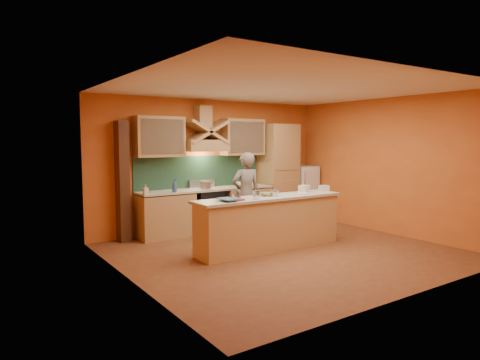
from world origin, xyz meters
TOP-DOWN VIEW (x-y plane):
  - floor at (0.00, 0.00)m, footprint 5.50×5.00m
  - ceiling at (0.00, 0.00)m, footprint 5.50×5.00m
  - wall_back at (0.00, 2.50)m, footprint 5.50×0.02m
  - wall_front at (0.00, -2.50)m, footprint 5.50×0.02m
  - wall_left at (-2.75, 0.00)m, footprint 0.02×5.00m
  - wall_right at (2.75, 0.00)m, footprint 0.02×5.00m
  - base_cabinet_left at (-1.25, 2.20)m, footprint 1.10×0.60m
  - base_cabinet_right at (0.65, 2.20)m, footprint 1.10×0.60m
  - counter_top at (-0.30, 2.20)m, footprint 3.00×0.62m
  - stove at (-0.30, 2.20)m, footprint 0.60×0.58m
  - backsplash at (-0.30, 2.48)m, footprint 3.00×0.03m
  - range_hood at (-0.30, 2.25)m, footprint 0.92×0.50m
  - hood_chimney at (-0.30, 2.35)m, footprint 0.30×0.30m
  - upper_cabinet_left at (-1.30, 2.33)m, footprint 1.00×0.35m
  - upper_cabinet_right at (0.70, 2.33)m, footprint 1.00×0.35m
  - pantry_column at (1.65, 2.20)m, footprint 0.80×0.60m
  - fridge at (2.40, 2.20)m, footprint 0.58×0.60m
  - trim_column_left at (-2.05, 2.35)m, footprint 0.20×0.30m
  - island_body at (-0.10, 0.30)m, footprint 2.80×0.55m
  - island_top at (-0.10, 0.30)m, footprint 2.90×0.62m
  - person at (0.21, 1.48)m, footprint 0.67×0.49m
  - pot_large at (-0.37, 2.10)m, footprint 0.23×0.23m
  - pot_small at (-0.25, 2.33)m, footprint 0.23×0.23m
  - soap_bottle_a at (-1.75, 1.95)m, footprint 0.09×0.09m
  - soap_bottle_b at (-1.14, 1.99)m, footprint 0.13×0.13m
  - bowl_back at (0.60, 2.31)m, footprint 0.30×0.30m
  - dish_rack at (0.81, 2.23)m, footprint 0.30×0.27m
  - book_lower at (-1.00, 0.26)m, footprint 0.27×0.35m
  - book_upper at (-1.16, 0.21)m, footprint 0.26×0.35m
  - jar_large at (-0.85, 0.24)m, footprint 0.19×0.19m
  - jar_small at (-0.52, 0.13)m, footprint 0.15×0.15m
  - kitchen_scale at (-0.02, 0.27)m, footprint 0.13×0.13m
  - mixing_bowl at (-0.11, 0.39)m, footprint 0.29×0.29m
  - cloth at (0.61, 0.24)m, footprint 0.31×0.28m
  - grocery_bag_a at (0.84, 0.45)m, footprint 0.24×0.22m
  - grocery_bag_b at (1.28, 0.36)m, footprint 0.21×0.19m

SIDE VIEW (x-z plane):
  - floor at x=0.00m, z-range -0.01..0.01m
  - base_cabinet_left at x=-1.25m, z-range 0.00..0.86m
  - base_cabinet_right at x=0.65m, z-range 0.00..0.86m
  - island_body at x=-0.10m, z-range 0.00..0.88m
  - stove at x=-0.30m, z-range 0.00..0.90m
  - fridge at x=2.40m, z-range 0.00..1.30m
  - person at x=0.21m, z-range 0.00..1.69m
  - counter_top at x=-0.30m, z-range 0.88..0.92m
  - island_top at x=-0.10m, z-range 0.90..0.95m
  - cloth at x=0.61m, z-range 0.94..0.96m
  - bowl_back at x=0.60m, z-range 0.92..0.99m
  - book_lower at x=-1.00m, z-range 0.94..0.98m
  - dish_rack at x=0.81m, z-range 0.92..1.01m
  - pot_small at x=-0.25m, z-range 0.90..1.04m
  - mixing_bowl at x=-0.11m, z-range 0.94..1.00m
  - pot_large at x=-0.37m, z-range 0.90..1.06m
  - book_upper at x=-1.16m, z-range 0.97..0.99m
  - kitchen_scale at x=-0.02m, z-range 0.95..1.04m
  - grocery_bag_b at x=1.28m, z-range 0.94..1.05m
  - grocery_bag_a at x=0.84m, z-range 0.94..1.07m
  - soap_bottle_a at x=-1.75m, z-range 0.92..1.11m
  - jar_small at x=-0.52m, z-range 0.95..1.09m
  - jar_large at x=-0.85m, z-range 0.94..1.11m
  - soap_bottle_b at x=-1.14m, z-range 0.92..1.17m
  - pantry_column at x=1.65m, z-range 0.00..2.30m
  - trim_column_left at x=-2.05m, z-range 0.00..2.30m
  - backsplash at x=-0.30m, z-range 0.90..1.60m
  - wall_back at x=0.00m, z-range 0.00..2.80m
  - wall_front at x=0.00m, z-range 0.00..2.80m
  - wall_left at x=-2.75m, z-range 0.00..2.80m
  - wall_right at x=2.75m, z-range 0.00..2.80m
  - range_hood at x=-0.30m, z-range 1.70..1.94m
  - upper_cabinet_left at x=-1.30m, z-range 1.60..2.40m
  - upper_cabinet_right at x=0.70m, z-range 1.60..2.40m
  - hood_chimney at x=-0.30m, z-range 2.15..2.65m
  - ceiling at x=0.00m, z-range 2.79..2.80m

